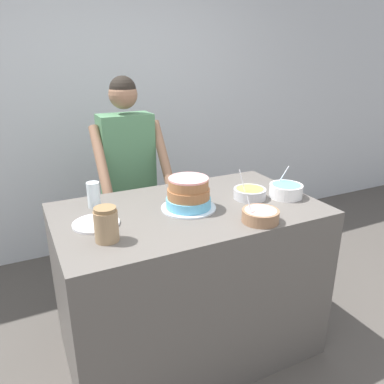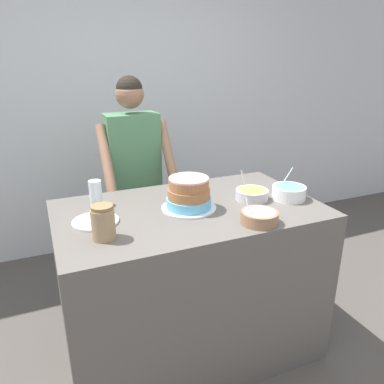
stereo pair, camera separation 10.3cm
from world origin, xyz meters
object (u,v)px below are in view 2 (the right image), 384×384
Objects in this scene: person_baker at (134,167)px; frosting_bowl_yellow at (252,194)px; stoneware_jar at (103,222)px; frosting_bowl_pink at (259,217)px; drinking_glass at (96,193)px; frosting_bowl_blue at (289,192)px; ceramic_plate at (96,221)px; cake at (189,195)px.

person_baker is 0.95m from frosting_bowl_yellow.
frosting_bowl_yellow reaches higher than stoneware_jar.
drinking_glass is (-0.71, 0.56, 0.04)m from frosting_bowl_pink.
frosting_bowl_yellow is at bearing -59.22° from person_baker.
frosting_bowl_blue is at bearing 32.79° from frosting_bowl_pink.
frosting_bowl_blue is at bearing -5.58° from ceramic_plate.
ceramic_plate is at bearing 156.50° from frosting_bowl_pink.
frosting_bowl_blue is 0.22m from frosting_bowl_yellow.
frosting_bowl_yellow is at bearing 65.00° from frosting_bowl_pink.
frosting_bowl_yellow is at bearing 159.54° from frosting_bowl_blue.
stoneware_jar is at bearing -87.54° from ceramic_plate.
frosting_bowl_blue is 0.83× the size of ceramic_plate.
cake reaches higher than frosting_bowl_pink.
person_baker is 1.17m from frosting_bowl_pink.
frosting_bowl_pink is 0.33m from frosting_bowl_yellow.
frosting_bowl_yellow is 0.89m from drinking_glass.
person_baker is 1.13m from frosting_bowl_blue.
person_baker is 1.06m from stoneware_jar.
frosting_bowl_pink is 0.82m from ceramic_plate.
drinking_glass is at bearing 161.87° from frosting_bowl_blue.
frosting_bowl_blue is (0.59, -0.09, -0.04)m from cake.
frosting_bowl_yellow is 0.90m from stoneware_jar.
drinking_glass is 0.88× the size of stoneware_jar.
ceramic_plate is 1.43× the size of stoneware_jar.
cake reaches higher than stoneware_jar.
frosting_bowl_pink reaches higher than ceramic_plate.
drinking_glass is at bearing 85.13° from stoneware_jar.
stoneware_jar is (-0.40, -0.98, 0.05)m from person_baker.
drinking_glass is at bearing 141.45° from frosting_bowl_pink.
cake is at bearing -1.89° from ceramic_plate.
ceramic_plate is at bearing -100.72° from drinking_glass.
cake is at bearing 171.34° from frosting_bowl_blue.
frosting_bowl_pink is 0.76m from stoneware_jar.
cake is 0.60m from frosting_bowl_blue.
frosting_bowl_yellow is (0.39, -0.01, -0.05)m from cake.
cake is 1.30× the size of ceramic_plate.
cake is (0.10, -0.80, 0.05)m from person_baker.
frosting_bowl_blue is 0.41m from frosting_bowl_pink.
drinking_glass is 0.43m from stoneware_jar.
person_baker reaches higher than ceramic_plate.
cake is at bearing 19.60° from stoneware_jar.
ceramic_plate is at bearing -117.27° from person_baker.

